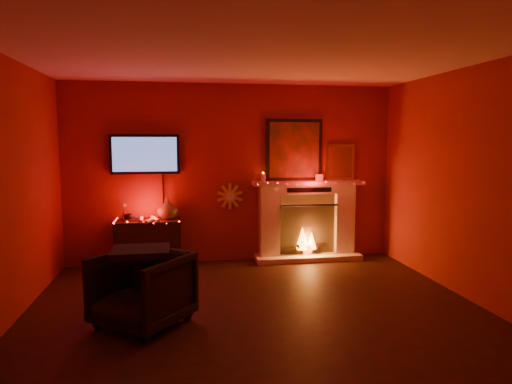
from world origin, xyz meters
The scene contains 6 objects.
room centered at (0.00, 0.00, 1.35)m, with size 5.00×5.00×5.00m.
fireplace centered at (1.14, 2.39, 0.72)m, with size 1.72×0.40×2.18m.
tv centered at (-1.30, 2.45, 1.65)m, with size 1.00×0.07×1.24m.
sunburst_clock centered at (-0.05, 2.48, 1.00)m, with size 0.40×0.03×0.40m.
console_table centered at (-1.25, 2.26, 0.40)m, with size 0.93×0.59×1.02m.
armchair centered at (-1.19, 0.12, 0.37)m, with size 0.79×0.82×0.74m, color black.
Camera 1 is at (-0.80, -4.41, 1.85)m, focal length 32.00 mm.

